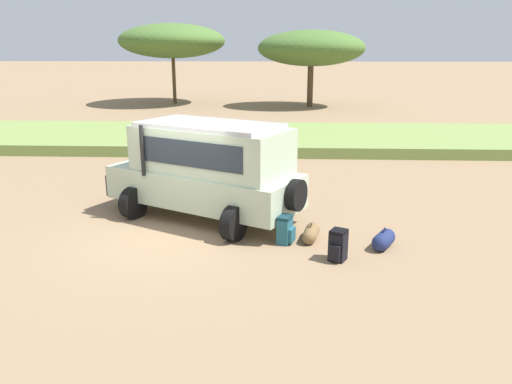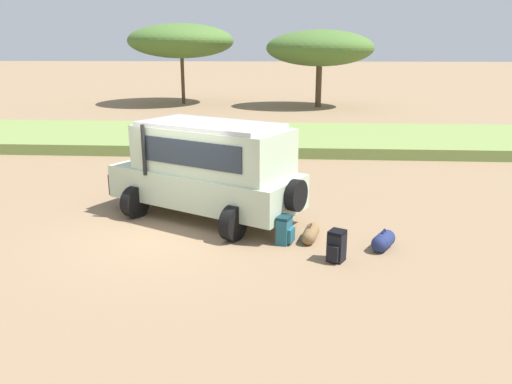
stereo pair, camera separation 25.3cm
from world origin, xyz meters
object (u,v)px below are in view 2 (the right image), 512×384
object	(u,v)px
duffel_bag_low_black_case	(383,241)
duffel_bag_soft_canvas	(311,234)
backpack_beside_front_wheel	(285,230)
backpack_cluster_center	(336,246)
safari_vehicle	(208,168)
acacia_tree_left_mid	(181,41)
acacia_tree_centre_back	(320,48)

from	to	relation	value
duffel_bag_low_black_case	duffel_bag_soft_canvas	distance (m)	1.60
backpack_beside_front_wheel	duffel_bag_soft_canvas	distance (m)	0.64
backpack_cluster_center	duffel_bag_soft_canvas	size ratio (longest dim) A/B	0.77
backpack_cluster_center	safari_vehicle	bearing A→B (deg)	139.82
safari_vehicle	duffel_bag_low_black_case	size ratio (longest dim) A/B	7.03
backpack_cluster_center	duffel_bag_low_black_case	xyz separation A→B (m)	(1.07, 0.72, -0.14)
acacia_tree_left_mid	safari_vehicle	bearing A→B (deg)	-76.75
backpack_cluster_center	duffel_bag_low_black_case	bearing A→B (deg)	33.86
duffel_bag_soft_canvas	acacia_tree_centre_back	xyz separation A→B (m)	(1.50, 26.89, 4.02)
acacia_tree_left_mid	acacia_tree_centre_back	size ratio (longest dim) A/B	1.13
duffel_bag_low_black_case	acacia_tree_centre_back	xyz separation A→B (m)	(-0.05, 27.28, 4.00)
backpack_beside_front_wheel	duffel_bag_soft_canvas	size ratio (longest dim) A/B	0.74
backpack_beside_front_wheel	duffel_bag_low_black_case	bearing A→B (deg)	-4.77
safari_vehicle	backpack_cluster_center	world-z (taller)	safari_vehicle
safari_vehicle	acacia_tree_left_mid	size ratio (longest dim) A/B	0.61
duffel_bag_soft_canvas	acacia_tree_centre_back	size ratio (longest dim) A/B	0.11
backpack_cluster_center	acacia_tree_centre_back	distance (m)	28.28
safari_vehicle	backpack_beside_front_wheel	size ratio (longest dim) A/B	8.46
backpack_beside_front_wheel	backpack_cluster_center	distance (m)	1.39
duffel_bag_soft_canvas	acacia_tree_centre_back	bearing A→B (deg)	86.80
backpack_cluster_center	duffel_bag_low_black_case	size ratio (longest dim) A/B	0.86
backpack_cluster_center	duffel_bag_low_black_case	distance (m)	1.30
duffel_bag_soft_canvas	acacia_tree_left_mid	xyz separation A→B (m)	(-8.92, 28.58, 4.55)
duffel_bag_soft_canvas	acacia_tree_left_mid	distance (m)	30.28
backpack_cluster_center	acacia_tree_left_mid	xyz separation A→B (m)	(-9.40, 29.68, 4.39)
backpack_beside_front_wheel	duffel_bag_low_black_case	world-z (taller)	backpack_beside_front_wheel
backpack_beside_front_wheel	backpack_cluster_center	bearing A→B (deg)	-40.28
safari_vehicle	duffel_bag_soft_canvas	world-z (taller)	safari_vehicle
duffel_bag_low_black_case	acacia_tree_centre_back	size ratio (longest dim) A/B	0.10
backpack_cluster_center	acacia_tree_left_mid	world-z (taller)	acacia_tree_left_mid
duffel_bag_low_black_case	backpack_beside_front_wheel	bearing A→B (deg)	175.23
safari_vehicle	backpack_beside_front_wheel	bearing A→B (deg)	-40.12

